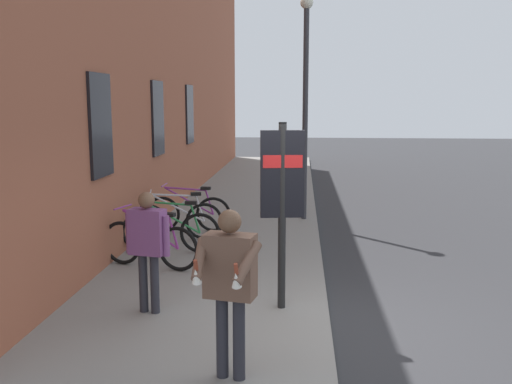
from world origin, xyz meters
The scene contains 11 objects.
ground centered at (6.00, -1.00, 0.00)m, with size 60.00×60.00×0.00m, color #2D2D30.
sidewalk_pavement centered at (8.00, 1.75, 0.06)m, with size 24.00×3.50×0.12m, color gray.
station_facade centered at (8.99, 3.80, 4.28)m, with size 22.00×0.65×8.56m.
bicycle_mid_rack centered at (2.07, 2.78, 0.51)m, with size 0.65×1.71×0.97m.
bicycle_end_of_row centered at (3.00, 2.65, 0.51)m, with size 0.48×1.77×0.97m.
bicycle_by_door centered at (3.86, 2.73, 0.51)m, with size 0.56×1.74×0.97m.
bicycle_beside_lamp centered at (4.63, 2.67, 0.51)m, with size 0.48×1.77×0.97m.
transit_info_sign centered at (0.48, 0.61, 1.72)m, with size 0.16×0.56×2.40m.
pedestrian_near_bus centered at (0.18, 2.28, 1.07)m, with size 0.31×0.58×1.55m.
tourist_with_hotdogs centered at (-1.45, 1.04, 1.15)m, with size 0.64×0.64×1.67m.
street_lamp centered at (6.09, 0.30, 3.03)m, with size 0.28×0.28×4.88m.
Camera 1 is at (-6.49, 0.38, 2.79)m, focal length 39.37 mm.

